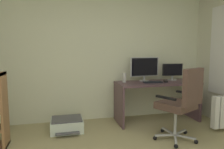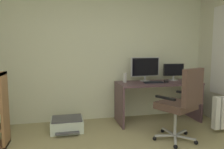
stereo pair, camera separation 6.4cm
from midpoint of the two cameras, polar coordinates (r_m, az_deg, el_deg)
The scene contains 9 objects.
wall_back at distance 4.00m, azimuth -6.80°, elevation 6.09°, with size 4.57×0.10×2.57m, color beige.
desk at distance 4.02m, azimuth 11.57°, elevation -4.65°, with size 1.50×0.62×0.73m.
monitor_main at distance 4.02m, azimuth 8.27°, elevation 1.88°, with size 0.57×0.18×0.45m.
monitor_secondary at distance 4.28m, azimuth 15.55°, elevation 0.99°, with size 0.40×0.18×0.32m.
keyboard at distance 3.88m, azimuth 10.45°, elevation -2.03°, with size 0.34×0.13×0.02m, color black.
computer_mouse at distance 3.97m, azimuth 13.78°, elevation -1.82°, with size 0.06×0.10×0.03m, color black.
desktop_speaker at distance 3.86m, azimuth 2.85°, elevation -0.86°, with size 0.07×0.07×0.17m, color silver.
office_chair at distance 3.17m, azimuth 17.78°, elevation -6.67°, with size 0.65×0.68×1.07m.
printer at distance 3.63m, azimuth -12.54°, elevation -13.04°, with size 0.52×0.51×0.22m.
Camera 1 is at (-0.53, -1.42, 1.32)m, focal length 33.99 mm.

